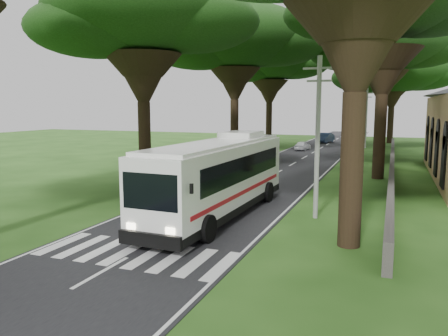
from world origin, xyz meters
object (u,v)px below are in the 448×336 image
(coach_bus, at_px, (219,176))
(distant_car_a, at_px, (303,146))
(pole_far, at_px, (366,117))
(distant_car_c, at_px, (356,135))
(pedestrian, at_px, (172,178))
(distant_car_b, at_px, (325,138))
(pole_near, at_px, (318,135))
(pole_mid, at_px, (353,122))

(coach_bus, bearing_deg, distant_car_a, 95.78)
(pole_far, height_order, distant_car_c, pole_far)
(pedestrian, bearing_deg, coach_bus, -120.78)
(pole_far, xyz_separation_m, distant_car_a, (-7.24, -6.23, -3.56))
(pole_far, relative_size, distant_car_b, 1.75)
(pole_far, xyz_separation_m, distant_car_b, (-6.30, 6.66, -3.40))
(distant_car_c, bearing_deg, pedestrian, 69.69)
(coach_bus, bearing_deg, pole_far, 85.14)
(pole_near, distance_m, coach_bus, 5.31)
(pole_near, relative_size, pedestrian, 4.92)
(distant_car_b, distance_m, distant_car_c, 10.75)
(pole_far, distance_m, pedestrian, 37.62)
(pole_near, distance_m, distant_car_a, 34.73)
(pole_far, height_order, pedestrian, pole_far)
(pedestrian, bearing_deg, pole_far, -3.02)
(pole_far, bearing_deg, pole_mid, -90.00)
(pole_near, relative_size, distant_car_b, 1.75)
(pole_mid, distance_m, distant_car_a, 15.96)
(distant_car_a, bearing_deg, coach_bus, 100.37)
(distant_car_c, height_order, pedestrian, pedestrian)
(coach_bus, bearing_deg, pole_near, 16.81)
(coach_bus, relative_size, distant_car_c, 3.00)
(pole_mid, relative_size, distant_car_a, 2.33)
(pole_far, distance_m, distant_car_c, 17.26)
(pole_near, bearing_deg, distant_car_b, 97.69)
(pole_mid, distance_m, distant_car_b, 27.61)
(distant_car_c, bearing_deg, pole_far, 86.48)
(pole_far, distance_m, distant_car_b, 9.78)
(pole_far, xyz_separation_m, coach_bus, (-4.70, -41.27, -2.12))
(pole_near, distance_m, pole_mid, 20.00)
(pole_mid, bearing_deg, pole_far, 90.00)
(coach_bus, distance_m, distant_car_a, 35.17)
(pole_far, bearing_deg, distant_car_c, 98.51)
(distant_car_a, relative_size, pedestrian, 2.11)
(pole_mid, height_order, distant_car_a, pole_mid)
(coach_bus, relative_size, distant_car_b, 2.85)
(pole_near, height_order, distant_car_c, pole_near)
(pole_near, xyz_separation_m, distant_car_b, (-6.30, 46.66, -3.40))
(pedestrian, bearing_deg, pole_mid, -19.63)
(distant_car_b, bearing_deg, distant_car_c, 80.58)
(pedestrian, bearing_deg, distant_car_b, 7.55)
(coach_bus, distance_m, distant_car_b, 47.98)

